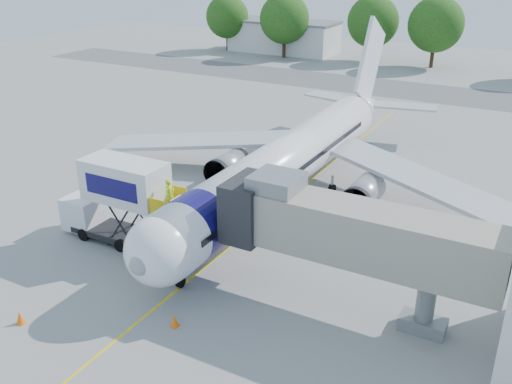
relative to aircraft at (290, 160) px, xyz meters
The scene contains 13 objects.
ground 5.07m from the aircraft, 90.00° to the right, with size 160.00×160.00×0.00m, color gray.
guidance_line 5.06m from the aircraft, 90.00° to the right, with size 0.15×70.00×0.01m, color yellow.
taxiway_strip 37.99m from the aircraft, 90.00° to the left, with size 120.00×10.00×0.01m, color #59595B.
aircraft is the anchor object (origin of this frame).
jet_bridge 13.77m from the aircraft, 54.30° to the right, with size 13.90×3.20×6.60m.
catering_hiloader 12.77m from the aircraft, 119.37° to the right, with size 8.50×2.44×5.50m.
safety_cone_a 16.93m from the aircraft, 83.83° to the right, with size 0.42×0.42×0.68m.
safety_cone_b 20.87m from the aircraft, 103.97° to the right, with size 0.43×0.43×0.69m.
outbuilding_left 62.50m from the aircraft, 116.61° to the left, with size 18.40×8.40×5.30m.
tree_a 64.55m from the aircraft, 125.38° to the left, with size 7.36×7.36×9.39m.
tree_b 57.14m from the aircraft, 116.61° to the left, with size 8.00×8.00×10.20m.
tree_c 55.86m from the aircraft, 102.34° to the left, with size 7.96×7.96×10.15m.
tree_d 54.37m from the aircraft, 92.35° to the left, with size 8.17×8.17×10.42m.
Camera 1 is at (16.35, -30.72, 17.18)m, focal length 40.00 mm.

